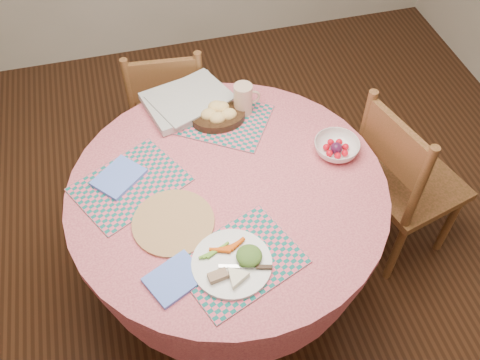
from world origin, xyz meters
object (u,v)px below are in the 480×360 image
object	(u,v)px
chair_back	(168,107)
dinner_plate	(234,263)
bread_bowl	(218,114)
chair_right	(403,180)
latte_mug	(244,99)
dining_table	(228,217)
wicker_trivet	(173,222)
fruit_bowl	(336,148)

from	to	relation	value
chair_back	dinner_plate	world-z (taller)	chair_back
bread_bowl	chair_back	bearing A→B (deg)	109.71
dinner_plate	bread_bowl	world-z (taller)	bread_bowl
chair_back	bread_bowl	bearing A→B (deg)	115.61
chair_right	latte_mug	xyz separation A→B (m)	(-0.66, 0.34, 0.34)
dining_table	chair_back	distance (m)	0.85
wicker_trivet	latte_mug	xyz separation A→B (m)	(0.40, 0.51, 0.07)
latte_mug	chair_right	bearing A→B (deg)	-27.66
wicker_trivet	fruit_bowl	xyz separation A→B (m)	(0.70, 0.18, 0.02)
chair_right	dinner_plate	size ratio (longest dim) A/B	3.37
chair_right	fruit_bowl	world-z (taller)	chair_right
latte_mug	bread_bowl	bearing A→B (deg)	-168.18
wicker_trivet	dinner_plate	bearing A→B (deg)	-53.66
chair_right	dining_table	bearing A→B (deg)	78.69
chair_back	dinner_plate	size ratio (longest dim) A/B	3.15
wicker_trivet	fruit_bowl	size ratio (longest dim) A/B	1.37
chair_back	wicker_trivet	bearing A→B (deg)	89.03
bread_bowl	fruit_bowl	xyz separation A→B (m)	(0.42, -0.30, -0.01)
bread_bowl	fruit_bowl	world-z (taller)	bread_bowl
dining_table	latte_mug	bearing A→B (deg)	66.70
dining_table	fruit_bowl	size ratio (longest dim) A/B	5.68
chair_back	bread_bowl	distance (m)	0.60
dining_table	chair_back	size ratio (longest dim) A/B	1.43
chair_right	dinner_plate	world-z (taller)	chair_right
wicker_trivet	latte_mug	world-z (taller)	latte_mug
bread_bowl	latte_mug	xyz separation A→B (m)	(0.12, 0.02, 0.04)
dining_table	chair_back	bearing A→B (deg)	97.86
fruit_bowl	chair_back	bearing A→B (deg)	127.12
fruit_bowl	dinner_plate	bearing A→B (deg)	-142.25
dining_table	bread_bowl	size ratio (longest dim) A/B	5.39
chair_right	chair_back	xyz separation A→B (m)	(-0.94, 0.79, -0.03)
bread_bowl	latte_mug	world-z (taller)	latte_mug
dining_table	fruit_bowl	world-z (taller)	fruit_bowl
dinner_plate	bread_bowl	bearing A→B (deg)	80.96
bread_bowl	fruit_bowl	size ratio (longest dim) A/B	1.05
dinner_plate	wicker_trivet	bearing A→B (deg)	126.34
chair_back	dinner_plate	distance (m)	1.22
bread_bowl	fruit_bowl	bearing A→B (deg)	-36.03
chair_back	bread_bowl	world-z (taller)	chair_back
dining_table	dinner_plate	distance (m)	0.41
chair_right	latte_mug	world-z (taller)	chair_right
dinner_plate	fruit_bowl	size ratio (longest dim) A/B	1.26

